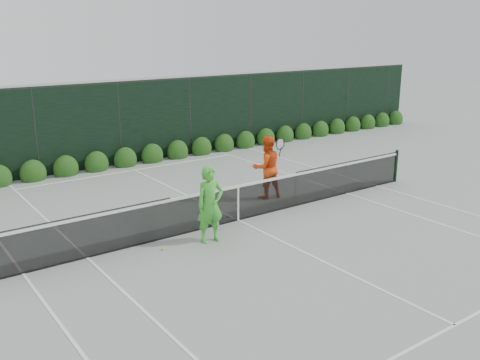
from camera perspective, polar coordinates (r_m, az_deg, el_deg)
ground at (r=14.19m, az=-0.21°, el=-4.34°), size 80.00×80.00×0.00m
tennis_net at (r=14.00m, az=-0.29°, el=-2.32°), size 12.90×0.10×1.07m
player_woman at (r=12.57m, az=-3.20°, el=-2.65°), size 0.71×0.51×1.83m
player_man at (r=15.84m, az=2.84°, el=1.37°), size 1.02×0.86×1.87m
court_lines at (r=14.19m, az=-0.21°, el=-4.31°), size 11.03×23.83×0.01m
windscreen_fence at (r=11.72m, az=7.51°, el=-1.07°), size 32.00×21.07×3.06m
hedge_row at (r=20.13m, az=-12.13°, el=2.12°), size 31.66×0.65×0.94m
tennis_balls at (r=13.45m, az=-4.60°, el=-5.40°), size 2.48×0.97×0.07m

